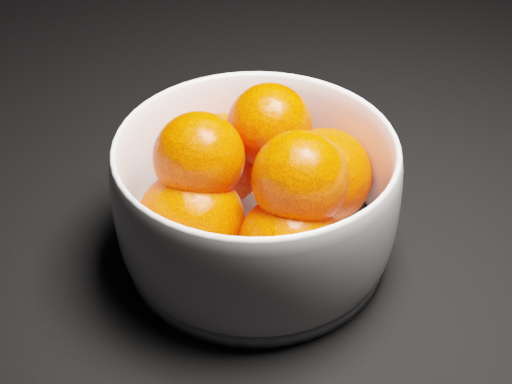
{
  "coord_description": "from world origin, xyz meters",
  "views": [
    {
      "loc": [
        -0.23,
        -0.47,
        0.36
      ],
      "look_at": [
        -0.24,
        -0.09,
        0.05
      ],
      "focal_mm": 50.0,
      "sensor_mm": 36.0,
      "label": 1
    }
  ],
  "objects": [
    {
      "name": "bowl",
      "position": [
        -0.24,
        -0.09,
        0.05
      ],
      "size": [
        0.2,
        0.2,
        0.1
      ],
      "rotation": [
        0.0,
        0.0,
        -0.06
      ],
      "color": "silver",
      "rests_on": "ground"
    },
    {
      "name": "orange_pile",
      "position": [
        -0.24,
        -0.09,
        0.06
      ],
      "size": [
        0.16,
        0.16,
        0.11
      ],
      "color": "#E83000",
      "rests_on": "bowl"
    }
  ]
}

